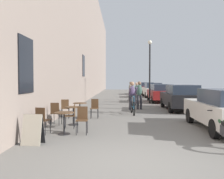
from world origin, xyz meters
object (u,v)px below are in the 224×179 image
cafe_chair_near_toward_wall (42,119)px  pedestrian_furthest (131,90)px  cafe_chair_mid_toward_wall (72,114)px  parked_car_fourth (152,90)px  cafe_table_far (80,107)px  parked_car_second (180,97)px  sandwich_board_sign (33,129)px  cyclist_on_bicycle (132,99)px  parked_car_third (160,93)px  street_lamp (150,63)px  cafe_table_mid (73,112)px  pedestrian_mid (137,92)px  parked_car_nearest (224,109)px  cafe_table_near (64,118)px  parked_car_fifth (146,88)px  pedestrian_near (139,94)px  cafe_chair_far_toward_wall (65,107)px  cafe_chair_near_toward_street (82,118)px  pedestrian_far (139,91)px  cafe_chair_mid_toward_street (56,112)px  cafe_chair_far_toward_street (95,107)px

cafe_chair_near_toward_wall → pedestrian_furthest: pedestrian_furthest is taller
cafe_chair_mid_toward_wall → parked_car_fourth: parked_car_fourth is taller
cafe_table_far → parked_car_second: parked_car_second is taller
sandwich_board_sign → cyclist_on_bicycle: 6.89m
parked_car_third → street_lamp: bearing=-132.1°
cafe_table_mid → pedestrian_mid: (3.11, 7.60, 0.41)m
parked_car_nearest → parked_car_second: 5.76m
cafe_table_near → parked_car_fourth: (5.45, 17.82, 0.29)m
parked_car_second → pedestrian_furthest: bearing=109.9°
parked_car_nearest → parked_car_fifth: 22.56m
cafe_chair_near_toward_wall → pedestrian_near: (3.76, 6.92, 0.45)m
cafe_table_mid → parked_car_fourth: (5.46, 16.16, 0.29)m
cafe_chair_far_toward_wall → pedestrian_near: (3.76, 3.60, 0.45)m
pedestrian_near → pedestrian_mid: size_ratio=1.04×
pedestrian_near → parked_car_second: bearing=-8.0°
parked_car_nearest → parked_car_third: size_ratio=0.99×
cafe_chair_near_toward_street → pedestrian_far: pedestrian_far is taller
pedestrian_mid → parked_car_second: pedestrian_mid is taller
cafe_chair_far_toward_wall → pedestrian_mid: pedestrian_mid is taller
cafe_chair_near_toward_wall → cafe_chair_mid_toward_street: (0.00, 1.66, 0.00)m
cafe_chair_near_toward_street → cafe_chair_mid_toward_wall: bearing=120.1°
cafe_chair_mid_toward_street → parked_car_fifth: bearing=74.3°
pedestrian_far → cafe_chair_mid_toward_street: bearing=-112.4°
pedestrian_mid → cafe_chair_far_toward_street: bearing=-112.5°
pedestrian_near → street_lamp: street_lamp is taller
pedestrian_mid → cafe_table_far: bearing=-117.7°
cyclist_on_bicycle → parked_car_fourth: (2.93, 12.92, -0.00)m
cafe_table_far → cafe_chair_far_toward_street: size_ratio=0.81×
cafe_table_near → street_lamp: size_ratio=0.15×
pedestrian_near → cafe_table_far: bearing=-131.3°
cafe_table_near → pedestrian_furthest: 13.99m
cafe_chair_far_toward_street → cafe_chair_far_toward_wall: same height
cafe_table_near → pedestrian_mid: bearing=71.5°
pedestrian_mid → cafe_chair_mid_toward_wall: bearing=-110.1°
cafe_table_near → cyclist_on_bicycle: cyclist_on_bicycle is taller
pedestrian_near → pedestrian_furthest: bearing=91.5°
street_lamp → parked_car_third: bearing=47.9°
pedestrian_furthest → parked_car_second: bearing=-70.1°
pedestrian_furthest → parked_car_fifth: (2.54, 9.62, -0.13)m
cafe_chair_near_toward_wall → sandwich_board_sign: 1.18m
cafe_chair_near_toward_wall → cafe_chair_far_toward_street: (1.36, 3.48, 0.00)m
cafe_chair_near_toward_wall → parked_car_fifth: size_ratio=0.20×
cafe_chair_mid_toward_wall → parked_car_nearest: size_ratio=0.21×
cafe_table_mid → cafe_chair_far_toward_wall: bearing=113.3°
pedestrian_near → parked_car_third: size_ratio=0.41×
pedestrian_far → parked_car_fifth: (1.91, 11.50, -0.10)m
cafe_chair_far_toward_street → parked_car_fifth: size_ratio=0.20×
cafe_chair_near_toward_street → cafe_chair_near_toward_wall: (-1.28, -0.15, 0.00)m
cyclist_on_bicycle → parked_car_fifth: (2.90, 18.41, 0.01)m
cafe_chair_near_toward_street → cafe_chair_near_toward_wall: same height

